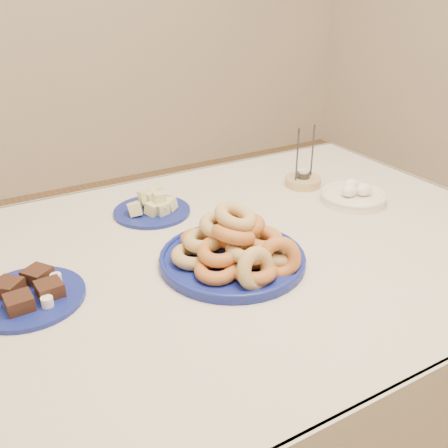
{
  "coord_description": "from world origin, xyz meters",
  "views": [
    {
      "loc": [
        -0.52,
        -0.95,
        1.37
      ],
      "look_at": [
        0.0,
        -0.05,
        0.85
      ],
      "focal_mm": 40.0,
      "sensor_mm": 36.0,
      "label": 1
    }
  ],
  "objects": [
    {
      "name": "donut_platter",
      "position": [
        0.02,
        -0.07,
        0.79
      ],
      "size": [
        0.37,
        0.37,
        0.16
      ],
      "rotation": [
        0.0,
        0.0,
        0.04
      ],
      "color": "navy",
      "rests_on": "dining_table"
    },
    {
      "name": "candle_holder",
      "position": [
        0.46,
        0.24,
        0.77
      ],
      "size": [
        0.13,
        0.13,
        0.2
      ],
      "rotation": [
        0.0,
        0.0,
        0.12
      ],
      "color": "tan",
      "rests_on": "dining_table"
    },
    {
      "name": "dining_table",
      "position": [
        0.0,
        0.0,
        0.64
      ],
      "size": [
        1.71,
        1.11,
        0.75
      ],
      "color": "brown",
      "rests_on": "ground"
    },
    {
      "name": "melon_plate",
      "position": [
        -0.05,
        0.28,
        0.77
      ],
      "size": [
        0.24,
        0.24,
        0.08
      ],
      "rotation": [
        0.0,
        0.0,
        -0.11
      ],
      "color": "navy",
      "rests_on": "dining_table"
    },
    {
      "name": "brownie_plate",
      "position": [
        -0.44,
        0.02,
        0.76
      ],
      "size": [
        0.31,
        0.31,
        0.04
      ],
      "rotation": [
        0.0,
        0.0,
        0.43
      ],
      "color": "navy",
      "rests_on": "dining_table"
    },
    {
      "name": "egg_bowl",
      "position": [
        0.51,
        0.06,
        0.77
      ],
      "size": [
        0.22,
        0.22,
        0.06
      ],
      "rotation": [
        0.0,
        0.0,
        -0.14
      ],
      "color": "white",
      "rests_on": "dining_table"
    }
  ]
}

